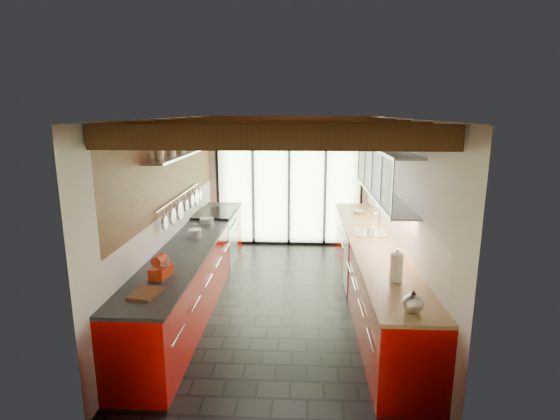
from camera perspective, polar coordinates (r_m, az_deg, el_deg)
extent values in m
plane|color=black|center=(6.53, 0.39, -11.55)|extent=(5.50, 5.50, 0.00)
plane|color=silver|center=(8.81, 1.19, 3.70)|extent=(3.20, 0.00, 3.20)
plane|color=silver|center=(3.50, -1.61, -10.71)|extent=(3.20, 0.00, 3.20)
plane|color=silver|center=(6.38, -14.09, -0.20)|extent=(0.00, 5.50, 5.50)
plane|color=silver|center=(6.25, 15.22, -0.54)|extent=(0.00, 5.50, 5.50)
plane|color=#472814|center=(5.95, 0.42, 11.90)|extent=(5.50, 5.50, 0.00)
cube|color=#593316|center=(3.71, -1.12, 9.48)|extent=(3.14, 0.14, 0.22)
cube|color=#593316|center=(4.61, -0.32, 10.14)|extent=(3.14, 0.14, 0.22)
cube|color=#593316|center=(5.51, 0.21, 10.57)|extent=(3.14, 0.14, 0.22)
cube|color=#593316|center=(6.40, 0.60, 10.89)|extent=(3.14, 0.14, 0.22)
cube|color=#593316|center=(7.30, 0.89, 11.12)|extent=(3.14, 0.14, 0.22)
cube|color=#593316|center=(8.20, 1.12, 11.31)|extent=(3.14, 0.14, 0.22)
cube|color=brown|center=(8.67, 1.22, 10.53)|extent=(3.14, 0.06, 0.50)
plane|color=brown|center=(6.45, -13.65, 6.05)|extent=(0.00, 4.90, 4.90)
plane|color=#C6EAAD|center=(8.83, 1.18, 2.24)|extent=(2.90, 0.00, 2.90)
cube|color=black|center=(8.98, -8.11, 2.29)|extent=(0.05, 0.04, 2.15)
cube|color=black|center=(8.90, 10.56, 2.10)|extent=(0.05, 0.04, 2.15)
cube|color=black|center=(8.79, 1.17, 2.19)|extent=(0.06, 0.05, 2.15)
cube|color=black|center=(8.66, 1.21, 9.20)|extent=(2.90, 0.05, 0.06)
cylinder|color=#B31C0E|center=(8.63, 1.21, 10.52)|extent=(0.34, 0.04, 0.34)
cylinder|color=beige|center=(8.61, 1.21, 10.51)|extent=(0.28, 0.02, 0.28)
cube|color=#AF0703|center=(6.54, -10.94, -7.60)|extent=(0.65, 5.00, 0.88)
cube|color=black|center=(6.40, -11.11, -3.73)|extent=(0.68, 5.00, 0.04)
cube|color=silver|center=(7.88, -8.46, -3.95)|extent=(0.66, 0.90, 0.90)
cube|color=black|center=(7.76, -8.57, -0.49)|extent=(0.65, 0.90, 0.06)
cube|color=#AF0703|center=(6.44, 11.91, -7.98)|extent=(0.65, 5.00, 0.88)
cube|color=#997A4A|center=(6.29, 12.11, -4.05)|extent=(0.68, 5.00, 0.04)
cube|color=white|center=(6.77, 8.62, -6.80)|extent=(0.02, 0.60, 0.84)
cube|color=silver|center=(6.67, 11.58, -2.85)|extent=(0.45, 0.52, 0.02)
cylinder|color=silver|center=(6.65, 12.89, -1.41)|extent=(0.02, 0.02, 0.34)
torus|color=silver|center=(6.60, 12.45, 0.03)|extent=(0.14, 0.02, 0.14)
plane|color=silver|center=(6.38, 11.95, 4.93)|extent=(0.00, 3.00, 3.00)
cube|color=#9EA0A5|center=(6.46, 13.31, 1.95)|extent=(0.34, 3.00, 0.03)
cube|color=#9EA0A5|center=(6.37, 13.62, 7.87)|extent=(0.34, 3.00, 0.03)
cylinder|color=silver|center=(6.61, -12.93, 1.81)|extent=(0.02, 2.20, 0.02)
cube|color=silver|center=(6.41, -12.67, 7.17)|extent=(0.28, 2.60, 0.03)
cylinder|color=silver|center=(5.80, -14.84, -1.64)|extent=(0.04, 0.18, 0.18)
cylinder|color=silver|center=(6.12, -13.86, -0.83)|extent=(0.04, 0.22, 0.22)
cylinder|color=silver|center=(6.45, -12.99, -0.10)|extent=(0.04, 0.26, 0.26)
cylinder|color=silver|center=(6.78, -12.19, 0.56)|extent=(0.04, 0.18, 0.18)
cylinder|color=silver|center=(7.11, -11.47, 1.16)|extent=(0.04, 0.22, 0.22)
cylinder|color=silver|center=(7.40, -10.91, 1.63)|extent=(0.04, 0.26, 0.26)
cylinder|color=silver|center=(7.64, -10.47, 1.99)|extent=(0.04, 0.18, 0.18)
cube|color=red|center=(4.99, -15.27, -7.75)|extent=(0.20, 0.31, 0.12)
cylinder|color=red|center=(4.92, -15.44, -6.28)|extent=(0.14, 0.20, 0.11)
cylinder|color=silver|center=(5.02, -15.12, -7.12)|extent=(0.16, 0.16, 0.12)
cylinder|color=silver|center=(6.38, -11.08, -3.02)|extent=(0.25, 0.25, 0.12)
cylinder|color=silver|center=(7.15, -9.53, -1.38)|extent=(0.29, 0.29, 0.09)
cube|color=brown|center=(4.59, -17.11, -10.37)|extent=(0.30, 0.37, 0.03)
sphere|color=silver|center=(4.18, 16.97, -11.47)|extent=(0.23, 0.23, 0.19)
cone|color=black|center=(4.14, 17.07, -10.17)|extent=(0.08, 0.08, 0.05)
cylinder|color=silver|center=(4.27, 16.65, -10.81)|extent=(0.04, 0.07, 0.04)
cylinder|color=white|center=(4.82, 14.96, -7.34)|extent=(0.15, 0.15, 0.30)
cylinder|color=silver|center=(4.76, 15.09, -5.25)|extent=(0.03, 0.03, 0.06)
imported|color=silver|center=(6.48, 11.79, -2.49)|extent=(0.10, 0.10, 0.19)
imported|color=silver|center=(7.88, 10.21, -0.23)|extent=(0.23, 0.23, 0.05)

